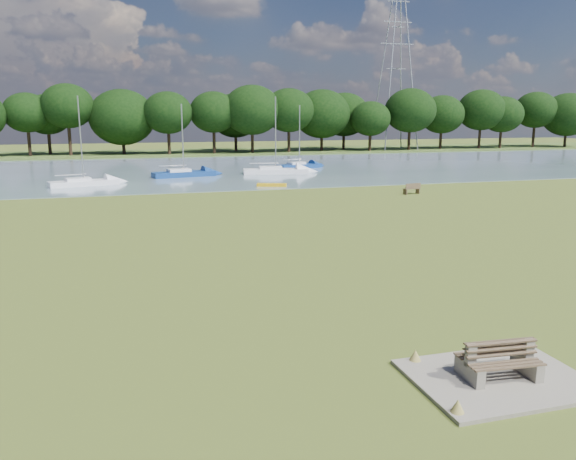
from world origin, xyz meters
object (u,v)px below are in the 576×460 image
object	(u,v)px
kayak	(272,185)
sailboat_2	(83,181)
pylon	(397,42)
sailboat_4	(275,169)
bench_pair	(499,361)
riverbank_bench	(412,189)
sailboat_3	(299,164)
sailboat_5	(183,172)

from	to	relation	value
kayak	sailboat_2	xyz separation A→B (m)	(-16.42, 5.29, 0.31)
pylon	sailboat_4	distance (m)	50.95
bench_pair	kayak	xyz separation A→B (m)	(4.05, 38.00, -0.32)
bench_pair	sailboat_4	distance (m)	49.30
bench_pair	sailboat_2	size ratio (longest dim) A/B	0.24
riverbank_bench	sailboat_4	world-z (taller)	sailboat_4
riverbank_bench	sailboat_3	size ratio (longest dim) A/B	0.20
sailboat_2	sailboat_3	world-z (taller)	sailboat_2
pylon	riverbank_bench	bearing A→B (deg)	-115.02
riverbank_bench	sailboat_2	xyz separation A→B (m)	(-26.31, 13.05, 0.03)
sailboat_4	sailboat_2	bearing A→B (deg)	-154.76
sailboat_2	sailboat_5	bearing A→B (deg)	11.22
sailboat_5	kayak	bearing A→B (deg)	-68.15
sailboat_4	bench_pair	bearing A→B (deg)	-88.79
kayak	sailboat_4	size ratio (longest dim) A/B	0.32
bench_pair	sailboat_4	xyz separation A→B (m)	(7.19, 48.77, 0.01)
sailboat_5	sailboat_2	bearing A→B (deg)	-164.07
bench_pair	sailboat_4	bearing A→B (deg)	86.02
bench_pair	sailboat_3	bearing A→B (deg)	82.32
riverbank_bench	kayak	bearing A→B (deg)	132.51
bench_pair	pylon	distance (m)	94.45
bench_pair	sailboat_5	world-z (taller)	sailboat_5
pylon	sailboat_3	xyz separation A→B (m)	(-27.47, -30.00, -18.46)
kayak	sailboat_3	world-z (taller)	sailboat_3
kayak	sailboat_4	distance (m)	11.22
riverbank_bench	kayak	distance (m)	12.57
sailboat_3	sailboat_4	xyz separation A→B (m)	(-4.38, -5.23, 0.01)
kayak	pylon	xyz separation A→B (m)	(34.99, 46.00, 18.78)
riverbank_bench	kayak	xyz separation A→B (m)	(-9.89, 7.76, -0.27)
sailboat_5	sailboat_4	bearing A→B (deg)	-9.25
kayak	pylon	size ratio (longest dim) A/B	0.09
kayak	sailboat_3	xyz separation A→B (m)	(7.52, 16.00, 0.33)
pylon	sailboat_5	world-z (taller)	pylon
sailboat_3	sailboat_4	bearing A→B (deg)	-148.58
bench_pair	sailboat_3	xyz separation A→B (m)	(11.57, 54.00, 0.00)
sailboat_4	sailboat_5	size ratio (longest dim) A/B	1.11
bench_pair	sailboat_4	world-z (taller)	sailboat_4
sailboat_2	sailboat_5	world-z (taller)	sailboat_2
riverbank_bench	sailboat_2	distance (m)	29.37
riverbank_bench	pylon	bearing A→B (deg)	55.57
riverbank_bench	sailboat_4	xyz separation A→B (m)	(-6.75, 18.53, 0.06)
riverbank_bench	sailboat_5	xyz separation A→B (m)	(-16.77, 18.07, 0.08)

